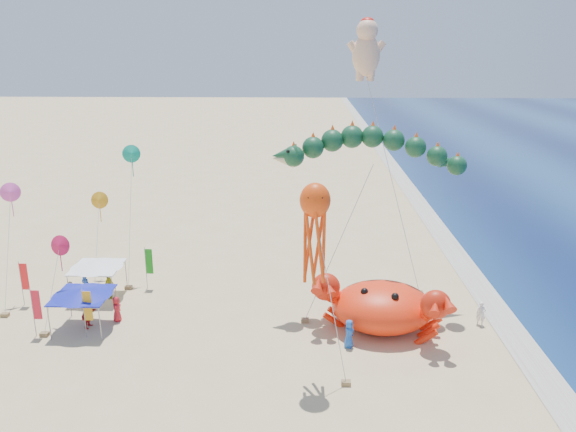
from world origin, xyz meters
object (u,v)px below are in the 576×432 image
Objects in this scene: cherub_kite at (367,48)px; canopy_blue at (82,292)px; crab_inflatable at (383,306)px; octopus_kite at (315,226)px; canopy_white at (97,264)px; dragon_kite at (371,155)px.

cherub_kite reaches higher than canopy_blue.
octopus_kite is (-4.38, -5.10, 6.82)m from crab_inflatable.
cherub_kite reaches higher than canopy_white.
octopus_kite is at bearing -18.43° from canopy_blue.
dragon_kite is 8.78m from cherub_kite.
canopy_blue is (-17.99, -9.78, -14.40)m from cherub_kite.
crab_inflatable is 0.67× the size of dragon_kite.
dragon_kite is 0.66× the size of cherub_kite.
canopy_white is at bearing 177.77° from dragon_kite.
crab_inflatable is 2.30× the size of canopy_blue.
crab_inflatable is 9.58m from octopus_kite.
crab_inflatable is 0.44× the size of cherub_kite.
cherub_kite is (0.09, 5.96, 6.45)m from dragon_kite.
crab_inflatable reaches higher than canopy_white.
dragon_kite is at bearing 12.06° from canopy_blue.
canopy_blue is at bearing 161.57° from octopus_kite.
octopus_kite reaches higher than canopy_blue.
canopy_white is at bearing -164.39° from cherub_kite.
dragon_kite is 19.95m from canopy_blue.
cherub_kite is 25.03m from canopy_blue.
canopy_blue is (-14.24, 4.75, -6.00)m from octopus_kite.
crab_inflatable is 18.65m from canopy_blue.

